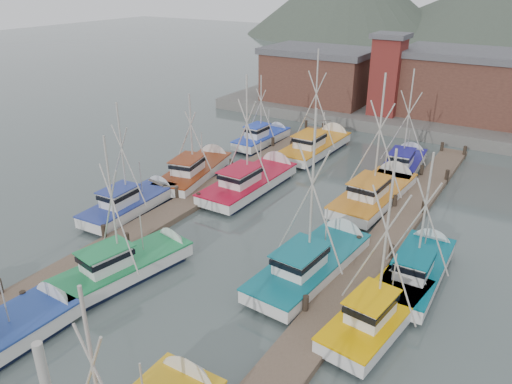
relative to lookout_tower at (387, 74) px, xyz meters
The scene contains 21 objects.
ground 33.52m from the lookout_tower, 86.53° to the right, with size 260.00×260.00×0.00m, color #445251.
dock_left 29.87m from the lookout_tower, 99.80° to the right, with size 2.30×46.00×1.50m.
dock_right 30.79m from the lookout_tower, 72.73° to the right, with size 2.30×46.00×1.50m.
quay 6.67m from the lookout_tower, 63.43° to the left, with size 44.00×16.00×1.20m, color slate.
shed_left 9.30m from the lookout_tower, 167.47° to the left, with size 12.72×8.48×6.20m.
shed_center 8.99m from the lookout_tower, 26.57° to the left, with size 14.84×9.54×6.90m.
lookout_tower is the anchor object (origin of this frame).
distant_hills 90.40m from the lookout_tower, 96.85° to the left, with size 175.00×140.00×42.00m.
boat_4 37.15m from the lookout_tower, 93.03° to the right, with size 4.03×8.75×8.94m.
boat_5 32.22m from the lookout_tower, 77.91° to the right, with size 4.18×9.87×10.46m.
boat_6 32.03m from the lookout_tower, 103.91° to the right, with size 3.49×8.26×8.58m.
boat_7 35.61m from the lookout_tower, 71.28° to the right, with size 3.80×8.36×9.65m.
boat_8 23.60m from the lookout_tower, 96.46° to the right, with size 4.03×10.16×9.92m.
boat_9 21.53m from the lookout_tower, 72.34° to the right, with size 4.21×10.23×10.44m.
boat_10 25.12m from the lookout_tower, 108.26° to the right, with size 4.62×9.63×7.91m.
boat_11 31.40m from the lookout_tower, 67.72° to the right, with size 3.36×8.41×8.25m.
boat_12 13.48m from the lookout_tower, 99.57° to the right, with size 4.22×10.09×10.47m.
boat_13 15.28m from the lookout_tower, 64.37° to the right, with size 3.71×8.65×9.41m.
boat_14 15.81m from the lookout_tower, 120.19° to the right, with size 3.04×7.74×7.40m.
gull_near 38.94m from the lookout_tower, 85.77° to the right, with size 1.55×0.61×0.24m.
gull_far 30.67m from the lookout_tower, 78.98° to the right, with size 1.55×0.64×0.24m.
Camera 1 is at (14.49, -20.25, 15.53)m, focal length 35.00 mm.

